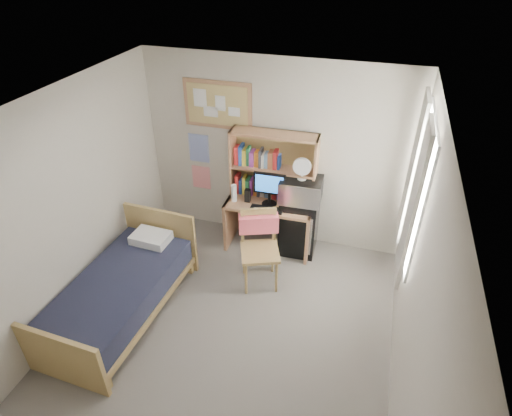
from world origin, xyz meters
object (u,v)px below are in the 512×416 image
(speaker_left, at_px, (248,196))
(desk_chair, at_px, (260,251))
(bed, at_px, (121,296))
(microwave, at_px, (301,189))
(monitor, at_px, (269,190))
(desk_fan, at_px, (302,169))
(speaker_right, at_px, (291,202))
(desk, at_px, (270,224))
(bulletin_board, at_px, (218,105))
(mini_fridge, at_px, (299,224))

(speaker_left, bearing_deg, desk_chair, -63.18)
(bed, distance_m, microwave, 2.59)
(monitor, bearing_deg, desk_fan, 11.04)
(microwave, bearing_deg, speaker_right, -144.31)
(desk_fan, bearing_deg, speaker_right, -144.31)
(speaker_right, height_order, microwave, microwave)
(speaker_left, height_order, desk_fan, desk_fan)
(desk, xyz_separation_m, bed, (-1.32, -1.76, -0.11))
(desk_chair, height_order, microwave, microwave)
(speaker_left, bearing_deg, desk, 11.31)
(bed, xyz_separation_m, speaker_right, (1.62, 1.71, 0.56))
(bulletin_board, distance_m, desk, 1.78)
(bed, relative_size, speaker_left, 10.60)
(bulletin_board, distance_m, microwave, 1.56)
(monitor, relative_size, speaker_right, 2.80)
(desk_chair, relative_size, bed, 0.53)
(bulletin_board, xyz_separation_m, desk_chair, (0.90, -1.08, -1.41))
(monitor, bearing_deg, bulletin_board, 154.74)
(desk_chair, relative_size, monitor, 2.25)
(bulletin_board, bearing_deg, monitor, -23.76)
(mini_fridge, xyz_separation_m, bed, (-1.72, -1.81, -0.16))
(speaker_right, bearing_deg, microwave, 36.42)
(desk, bearing_deg, bed, -128.36)
(desk, xyz_separation_m, mini_fridge, (0.41, 0.05, 0.05))
(bed, bearing_deg, microwave, 48.65)
(desk_chair, xyz_separation_m, speaker_left, (-0.38, 0.71, 0.32))
(speaker_left, xyz_separation_m, speaker_right, (0.60, 0.02, -0.01))
(desk_chair, bearing_deg, microwave, 46.64)
(bed, relative_size, monitor, 4.22)
(mini_fridge, bearing_deg, speaker_right, -137.94)
(desk_chair, distance_m, speaker_left, 0.87)
(desk_chair, bearing_deg, bed, -166.89)
(bed, distance_m, desk_fan, 2.69)
(monitor, bearing_deg, desk, 90.00)
(speaker_right, distance_m, desk_fan, 0.49)
(speaker_right, xyz_separation_m, desk_fan, (0.11, 0.08, 0.47))
(desk, relative_size, mini_fridge, 1.42)
(bed, height_order, speaker_right, speaker_right)
(bulletin_board, xyz_separation_m, desk, (0.82, -0.30, -1.55))
(desk_fan, bearing_deg, monitor, -169.69)
(bed, bearing_deg, speaker_left, 61.52)
(monitor, bearing_deg, speaker_right, 0.00)
(mini_fridge, bearing_deg, bed, -135.86)
(desk, xyz_separation_m, speaker_right, (0.30, -0.05, 0.45))
(desk, distance_m, monitor, 0.60)
(bed, bearing_deg, desk, 55.76)
(mini_fridge, height_order, monitor, monitor)
(desk, xyz_separation_m, desk_fan, (0.41, 0.03, 0.92))
(speaker_left, xyz_separation_m, desk_fan, (0.71, 0.10, 0.46))
(microwave, bearing_deg, speaker_left, -174.31)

